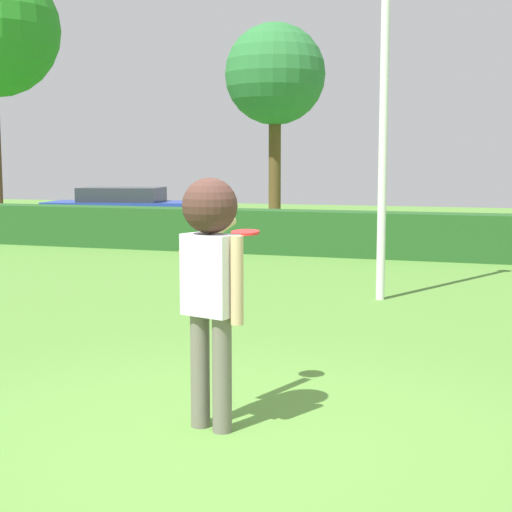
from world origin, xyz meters
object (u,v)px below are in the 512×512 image
frisbee (245,232)px  parked_car_blue (122,207)px  birch_tree (275,76)px  person (211,264)px  lamppost (385,50)px

frisbee → parked_car_blue: (-8.46, 13.35, -0.67)m
frisbee → birch_tree: size_ratio=0.04×
person → birch_tree: size_ratio=0.28×
lamppost → parked_car_blue: 12.49m
person → birch_tree: (-5.62, 19.28, 3.55)m
parked_car_blue → birch_tree: size_ratio=0.69×
birch_tree → person: bearing=-73.8°
frisbee → birch_tree: birch_tree is taller
lamppost → birch_tree: 14.83m
person → birch_tree: bearing=106.2°
frisbee → lamppost: size_ratio=0.04×
person → lamppost: lamppost is taller
birch_tree → lamppost: bearing=-66.7°
frisbee → birch_tree: 19.55m
person → lamppost: bearing=87.6°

